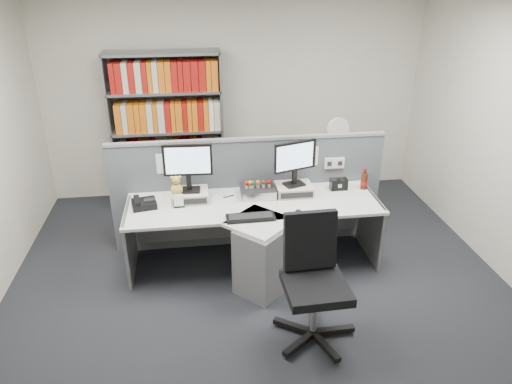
{
  "coord_description": "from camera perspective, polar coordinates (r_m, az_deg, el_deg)",
  "views": [
    {
      "loc": [
        -0.57,
        -3.55,
        2.91
      ],
      "look_at": [
        0.0,
        0.65,
        0.92
      ],
      "focal_mm": 33.69,
      "sensor_mm": 36.0,
      "label": 1
    }
  ],
  "objects": [
    {
      "name": "partition",
      "position": [
        5.34,
        -0.81,
        0.08
      ],
      "size": [
        3.0,
        0.08,
        1.27
      ],
      "color": "#585C64",
      "rests_on": "ground"
    },
    {
      "name": "speaker",
      "position": [
        5.27,
        9.78,
        0.94
      ],
      "size": [
        0.18,
        0.1,
        0.12
      ],
      "primitive_type": "cube",
      "color": "black",
      "rests_on": "desk"
    },
    {
      "name": "desk",
      "position": [
        4.85,
        0.09,
        -5.24
      ],
      "size": [
        2.6,
        1.2,
        0.72
      ],
      "color": "silver",
      "rests_on": "ground"
    },
    {
      "name": "monitor_riser_right",
      "position": [
        5.11,
        4.54,
        0.31
      ],
      "size": [
        0.38,
        0.31,
        0.1
      ],
      "color": "beige",
      "rests_on": "desk"
    },
    {
      "name": "cola_bottle",
      "position": [
        5.32,
        12.72,
        1.27
      ],
      "size": [
        0.07,
        0.07,
        0.24
      ],
      "color": "#3F190A",
      "rests_on": "desk"
    },
    {
      "name": "room_shell",
      "position": [
        3.77,
        1.33,
        7.84
      ],
      "size": [
        5.04,
        5.54,
        2.72
      ],
      "color": "beige",
      "rests_on": "ground"
    },
    {
      "name": "desk_calendar",
      "position": [
        4.88,
        -9.15,
        -1.14
      ],
      "size": [
        0.11,
        0.08,
        0.13
      ],
      "color": "black",
      "rests_on": "desk"
    },
    {
      "name": "mouse",
      "position": [
        4.7,
        5.11,
        -2.43
      ],
      "size": [
        0.07,
        0.11,
        0.04
      ],
      "primitive_type": "ellipsoid",
      "color": "black",
      "rests_on": "desk"
    },
    {
      "name": "keyboard",
      "position": [
        4.61,
        -0.64,
        -3.02
      ],
      "size": [
        0.47,
        0.19,
        0.03
      ],
      "color": "black",
      "rests_on": "desk"
    },
    {
      "name": "office_chair",
      "position": [
        4.08,
        6.83,
        -9.9
      ],
      "size": [
        0.69,
        0.72,
        1.08
      ],
      "color": "silver",
      "rests_on": "ground"
    },
    {
      "name": "filing_cabinet",
      "position": [
        6.36,
        9.14,
        1.08
      ],
      "size": [
        0.45,
        0.61,
        0.7
      ],
      "color": "gray",
      "rests_on": "ground"
    },
    {
      "name": "desk_fan",
      "position": [
        6.12,
        9.58,
        6.93
      ],
      "size": [
        0.31,
        0.19,
        0.53
      ],
      "color": "white",
      "rests_on": "filing_cabinet"
    },
    {
      "name": "monitor_riser_left",
      "position": [
        5.01,
        -7.86,
        -0.4
      ],
      "size": [
        0.38,
        0.31,
        0.1
      ],
      "color": "beige",
      "rests_on": "desk"
    },
    {
      "name": "desktop_pc",
      "position": [
        5.07,
        0.21,
        0.12
      ],
      "size": [
        0.35,
        0.32,
        0.09
      ],
      "color": "black",
      "rests_on": "desk"
    },
    {
      "name": "ground",
      "position": [
        4.63,
        1.1,
        -13.83
      ],
      "size": [
        5.5,
        5.5,
        0.0
      ],
      "primitive_type": "plane",
      "color": "#26272C",
      "rests_on": "ground"
    },
    {
      "name": "monitor_left",
      "position": [
        4.87,
        -8.1,
        3.34
      ],
      "size": [
        0.5,
        0.17,
        0.5
      ],
      "color": "black",
      "rests_on": "monitor_riser_left"
    },
    {
      "name": "shelving_unit",
      "position": [
        6.31,
        -10.4,
        6.89
      ],
      "size": [
        1.41,
        0.4,
        2.0
      ],
      "color": "gray",
      "rests_on": "ground"
    },
    {
      "name": "monitor_right",
      "position": [
        4.98,
        4.66,
        3.85
      ],
      "size": [
        0.46,
        0.21,
        0.48
      ],
      "color": "black",
      "rests_on": "monitor_riser_right"
    },
    {
      "name": "figurines",
      "position": [
        5.01,
        0.08,
        1.05
      ],
      "size": [
        0.29,
        0.05,
        0.09
      ],
      "color": "beige",
      "rests_on": "desktop_pc"
    },
    {
      "name": "desk_phone",
      "position": [
        4.95,
        -13.22,
        -1.34
      ],
      "size": [
        0.27,
        0.26,
        0.1
      ],
      "color": "black",
      "rests_on": "desk"
    },
    {
      "name": "plush_toy",
      "position": [
        4.89,
        -9.42,
        0.61
      ],
      "size": [
        0.12,
        0.12,
        0.21
      ],
      "color": "gold",
      "rests_on": "monitor_riser_left"
    }
  ]
}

